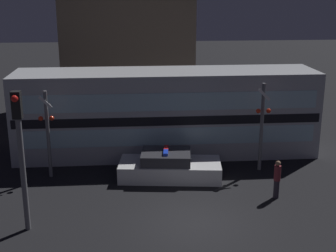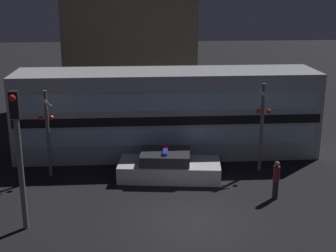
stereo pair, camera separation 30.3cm
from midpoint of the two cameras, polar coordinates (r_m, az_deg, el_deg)
ground_plane at (r=17.05m, az=2.79°, el=-11.69°), size 120.00×120.00×0.00m
train at (r=23.28m, az=-0.59°, el=1.64°), size 14.73×3.16×4.19m
police_car at (r=20.62m, az=-0.28°, el=-5.01°), size 4.62×2.43×1.32m
pedestrian at (r=19.02m, az=12.70°, el=-6.32°), size 0.26×0.26×1.57m
crossing_signal_near at (r=21.34m, az=10.98°, el=0.19°), size 0.67×0.33×4.05m
crossing_signal_far at (r=20.90m, az=-14.86°, el=-0.66°), size 0.67×0.33×3.88m
traffic_light_corner at (r=16.20m, az=-18.03°, el=-2.62°), size 0.30×0.46×4.89m
building_left at (r=32.14m, az=-5.22°, el=11.60°), size 8.39×6.26×10.75m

